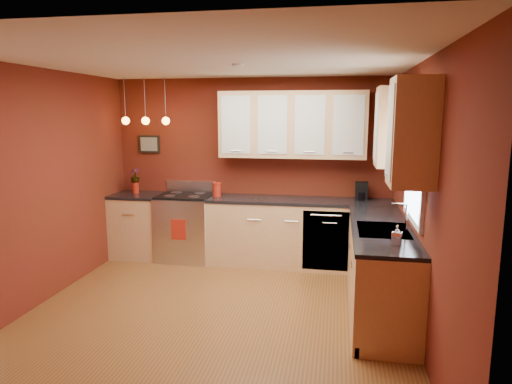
% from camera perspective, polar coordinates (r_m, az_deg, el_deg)
% --- Properties ---
extents(floor, '(4.20, 4.20, 0.00)m').
position_cam_1_polar(floor, '(4.99, -5.17, -15.20)').
color(floor, brown).
rests_on(floor, ground).
extents(ceiling, '(4.00, 4.20, 0.02)m').
position_cam_1_polar(ceiling, '(4.55, -5.70, 16.00)').
color(ceiling, silver).
rests_on(ceiling, wall_back).
extents(wall_back, '(4.00, 0.02, 2.60)m').
position_cam_1_polar(wall_back, '(6.62, -0.55, 2.83)').
color(wall_back, maroon).
rests_on(wall_back, floor).
extents(wall_front, '(4.00, 0.02, 2.60)m').
position_cam_1_polar(wall_front, '(2.69, -17.59, -8.17)').
color(wall_front, maroon).
rests_on(wall_front, floor).
extents(wall_left, '(0.02, 4.20, 2.60)m').
position_cam_1_polar(wall_left, '(5.48, -26.03, 0.35)').
color(wall_left, maroon).
rests_on(wall_left, floor).
extents(wall_right, '(0.02, 4.20, 2.60)m').
position_cam_1_polar(wall_right, '(4.50, 19.96, -1.12)').
color(wall_right, maroon).
rests_on(wall_right, floor).
extents(base_cabinets_back_left, '(0.70, 0.60, 0.90)m').
position_cam_1_polar(base_cabinets_back_left, '(6.99, -14.46, -4.19)').
color(base_cabinets_back_left, tan).
rests_on(base_cabinets_back_left, floor).
extents(base_cabinets_back_right, '(2.54, 0.60, 0.90)m').
position_cam_1_polar(base_cabinets_back_right, '(6.39, 5.42, -5.23)').
color(base_cabinets_back_right, tan).
rests_on(base_cabinets_back_right, floor).
extents(base_cabinets_right, '(0.60, 2.10, 0.90)m').
position_cam_1_polar(base_cabinets_right, '(5.11, 15.18, -9.47)').
color(base_cabinets_right, tan).
rests_on(base_cabinets_right, floor).
extents(counter_back_left, '(0.70, 0.62, 0.04)m').
position_cam_1_polar(counter_back_left, '(6.89, -14.63, -0.40)').
color(counter_back_left, black).
rests_on(counter_back_left, base_cabinets_back_left).
extents(counter_back_right, '(2.54, 0.62, 0.04)m').
position_cam_1_polar(counter_back_right, '(6.29, 5.49, -1.09)').
color(counter_back_right, black).
rests_on(counter_back_right, base_cabinets_back_right).
extents(counter_right, '(0.62, 2.10, 0.04)m').
position_cam_1_polar(counter_right, '(4.97, 15.42, -4.35)').
color(counter_right, black).
rests_on(counter_right, base_cabinets_right).
extents(gas_range, '(0.76, 0.64, 1.11)m').
position_cam_1_polar(gas_range, '(6.72, -8.78, -4.29)').
color(gas_range, silver).
rests_on(gas_range, floor).
extents(dishwasher_front, '(0.60, 0.02, 0.80)m').
position_cam_1_polar(dishwasher_front, '(6.10, 8.68, -6.06)').
color(dishwasher_front, silver).
rests_on(dishwasher_front, base_cabinets_back_right).
extents(sink, '(0.50, 0.70, 0.33)m').
position_cam_1_polar(sink, '(4.83, 15.60, -4.84)').
color(sink, gray).
rests_on(sink, counter_right).
extents(window, '(0.06, 1.02, 1.22)m').
position_cam_1_polar(window, '(4.73, 19.33, 4.19)').
color(window, white).
rests_on(window, wall_right).
extents(upper_cabinets_back, '(2.00, 0.35, 0.90)m').
position_cam_1_polar(upper_cabinets_back, '(6.31, 4.55, 8.38)').
color(upper_cabinets_back, tan).
rests_on(upper_cabinets_back, wall_back).
extents(upper_cabinets_right, '(0.35, 1.95, 0.90)m').
position_cam_1_polar(upper_cabinets_right, '(4.72, 17.66, 7.46)').
color(upper_cabinets_right, tan).
rests_on(upper_cabinets_right, wall_right).
extents(wall_picture, '(0.32, 0.03, 0.26)m').
position_cam_1_polar(wall_picture, '(7.02, -13.19, 5.85)').
color(wall_picture, black).
rests_on(wall_picture, wall_back).
extents(pendant_lights, '(0.71, 0.11, 0.66)m').
position_cam_1_polar(pendant_lights, '(6.66, -13.64, 8.72)').
color(pendant_lights, gray).
rests_on(pendant_lights, ceiling).
extents(red_canister, '(0.13, 0.13, 0.20)m').
position_cam_1_polar(red_canister, '(6.49, -4.91, 0.33)').
color(red_canister, '#A21E11').
rests_on(red_canister, counter_back_right).
extents(red_vase, '(0.10, 0.10, 0.16)m').
position_cam_1_polar(red_vase, '(6.96, -14.83, 0.52)').
color(red_vase, '#A21E11').
rests_on(red_vase, counter_back_left).
extents(flowers, '(0.15, 0.15, 0.23)m').
position_cam_1_polar(flowers, '(6.94, -14.89, 1.93)').
color(flowers, '#A21E11').
rests_on(flowers, red_vase).
extents(coffee_maker, '(0.18, 0.18, 0.25)m').
position_cam_1_polar(coffee_maker, '(6.36, 13.06, 0.04)').
color(coffee_maker, black).
rests_on(coffee_maker, counter_back_right).
extents(soap_pump, '(0.10, 0.10, 0.18)m').
position_cam_1_polar(soap_pump, '(4.28, 17.20, -5.20)').
color(soap_pump, white).
rests_on(soap_pump, counter_right).
extents(dish_towel, '(0.21, 0.01, 0.29)m').
position_cam_1_polar(dish_towel, '(6.40, -9.68, -4.66)').
color(dish_towel, '#A21E11').
rests_on(dish_towel, gas_range).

